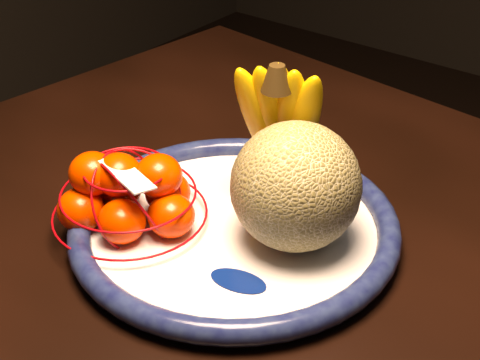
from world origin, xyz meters
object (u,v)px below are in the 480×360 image
Objects in this scene: cantaloupe at (296,186)px; mandarin_bag at (129,195)px; fruit_bowl at (234,227)px; banana_bunch at (282,121)px.

cantaloupe is 0.18m from mandarin_bag.
mandarin_bag reaches higher than fruit_bowl.
fruit_bowl is 1.62× the size of mandarin_bag.
banana_bunch is (0.00, 0.09, 0.10)m from fruit_bowl.
fruit_bowl is 0.13m from banana_bunch.
cantaloupe reaches higher than mandarin_bag.
cantaloupe is 0.71× the size of banana_bunch.
fruit_bowl is at bearing 32.72° from mandarin_bag.
fruit_bowl is 0.10m from cantaloupe.
cantaloupe is 0.60× the size of mandarin_bag.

